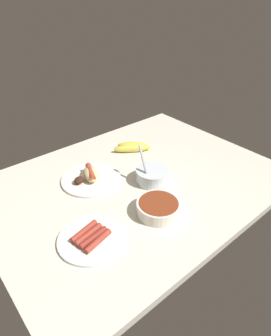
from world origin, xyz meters
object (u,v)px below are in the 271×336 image
at_px(plate_sausages, 91,238).
at_px(bowl_chili, 158,207).
at_px(bowl_coleslaw, 152,175).
at_px(banana_bunch, 133,147).
at_px(plate_hotdog_assembled, 91,177).

distance_m(plate_sausages, bowl_chili, 0.26).
bearing_deg(bowl_coleslaw, bowl_chili, 53.36).
height_order(banana_bunch, plate_hotdog_assembled, plate_hotdog_assembled).
bearing_deg(banana_bunch, bowl_chili, 61.72).
xyz_separation_m(banana_bunch, plate_sausages, (0.48, 0.37, -0.01)).
xyz_separation_m(plate_hotdog_assembled, plate_sausages, (0.18, 0.29, -0.01)).
relative_size(banana_bunch, plate_sausages, 0.82).
distance_m(banana_bunch, plate_hotdog_assembled, 0.31).
distance_m(bowl_coleslaw, bowl_chili, 0.20).
height_order(plate_sausages, bowl_chili, bowl_chili).
distance_m(bowl_coleslaw, plate_sausages, 0.39).
xyz_separation_m(plate_hotdog_assembled, bowl_coleslaw, (-0.19, 0.17, 0.02)).
xyz_separation_m(plate_hotdog_assembled, bowl_chili, (-0.08, 0.33, 0.01)).
bearing_deg(plate_sausages, bowl_coleslaw, -163.26).
xyz_separation_m(banana_bunch, bowl_chili, (0.22, 0.41, 0.01)).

